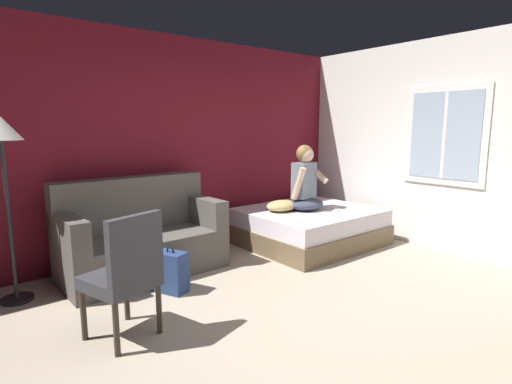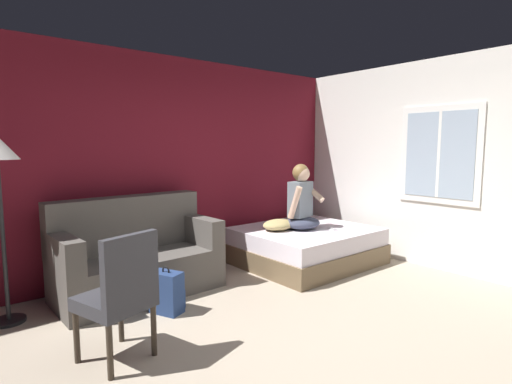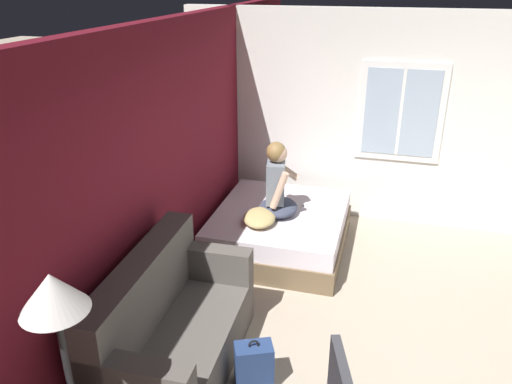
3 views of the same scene
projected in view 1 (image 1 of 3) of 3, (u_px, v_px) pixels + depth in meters
ground_plane at (297, 334)px, 3.11m from camera, size 40.00×40.00×0.00m
wall_back_accent at (149, 147)px, 4.89m from camera, size 10.93×0.16×2.70m
wall_side_with_window at (480, 147)px, 4.77m from camera, size 0.19×6.45×2.70m
bed at (309, 226)px, 5.49m from camera, size 1.74×1.53×0.48m
couch at (141, 237)px, 4.38m from camera, size 1.72×0.87×1.04m
side_chair at (126, 272)px, 2.95m from camera, size 0.57×0.57×0.98m
person_seated at (305, 184)px, 5.37m from camera, size 0.59×0.53×0.88m
backpack at (172, 272)px, 3.88m from camera, size 0.32×0.35×0.46m
throw_pillow at (282, 206)px, 5.34m from camera, size 0.53×0.43×0.14m
cell_phone at (337, 210)px, 5.37m from camera, size 0.12×0.16×0.01m
floor_lamp at (2, 146)px, 3.47m from camera, size 0.36×0.36×1.70m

